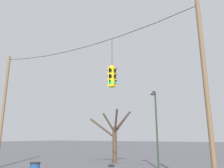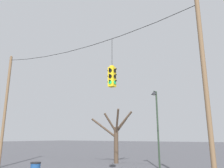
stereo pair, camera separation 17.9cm
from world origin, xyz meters
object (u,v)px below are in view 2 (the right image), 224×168
at_px(bare_tree, 116,136).
at_px(street_lamp, 156,114).
at_px(utility_pole_left, 5,108).
at_px(traffic_light_near_right_pole, 112,77).
at_px(utility_pole_right, 206,86).

bearing_deg(bare_tree, street_lamp, -18.80).
xyz_separation_m(utility_pole_left, street_lamp, (10.12, 5.25, -0.54)).
xyz_separation_m(street_lamp, bare_tree, (-4.31, 1.47, -1.50)).
distance_m(utility_pole_left, traffic_light_near_right_pole, 9.70).
height_order(utility_pole_left, utility_pole_right, same).
distance_m(street_lamp, bare_tree, 4.79).
bearing_deg(bare_tree, utility_pole_left, -130.87).
distance_m(utility_pole_left, bare_tree, 9.11).
distance_m(traffic_light_near_right_pole, street_lamp, 5.52).
bearing_deg(bare_tree, traffic_light_near_right_pole, -60.28).
relative_size(traffic_light_near_right_pole, bare_tree, 0.63).
bearing_deg(traffic_light_near_right_pole, utility_pole_right, 0.00).
bearing_deg(traffic_light_near_right_pole, street_lamp, 84.78).
distance_m(utility_pole_right, bare_tree, 11.05).
height_order(utility_pole_left, traffic_light_near_right_pole, utility_pole_left).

